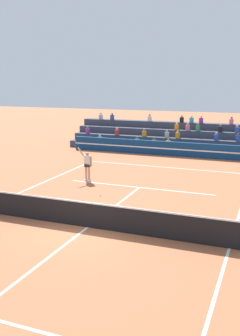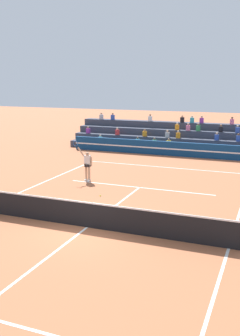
{
  "view_description": "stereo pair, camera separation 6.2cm",
  "coord_description": "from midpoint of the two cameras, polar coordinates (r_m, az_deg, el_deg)",
  "views": [
    {
      "loc": [
        6.64,
        -13.28,
        5.75
      ],
      "look_at": [
        -0.98,
        6.01,
        1.1
      ],
      "focal_mm": 42.0,
      "sensor_mm": 36.0,
      "label": 1
    },
    {
      "loc": [
        6.7,
        -13.26,
        5.75
      ],
      "look_at": [
        -0.98,
        6.01,
        1.1
      ],
      "focal_mm": 42.0,
      "sensor_mm": 36.0,
      "label": 2
    }
  ],
  "objects": [
    {
      "name": "ground_plane",
      "position": [
        15.92,
        -4.66,
        -8.57
      ],
      "size": [
        120.0,
        120.0,
        0.0
      ],
      "primitive_type": "plane",
      "color": "#AD603D"
    },
    {
      "name": "court_lines",
      "position": [
        15.92,
        -4.66,
        -8.56
      ],
      "size": [
        11.1,
        23.9,
        0.01
      ],
      "color": "white",
      "rests_on": "ground"
    },
    {
      "name": "tennis_net",
      "position": [
        15.73,
        -4.7,
        -6.72
      ],
      "size": [
        12.0,
        0.1,
        1.1
      ],
      "color": "black",
      "rests_on": "ground"
    },
    {
      "name": "sponsor_banner_wall",
      "position": [
        30.6,
        8.84,
        2.7
      ],
      "size": [
        18.0,
        0.26,
        1.1
      ],
      "color": "navy",
      "rests_on": "ground"
    },
    {
      "name": "bleacher_stand",
      "position": [
        33.61,
        10.1,
        4.03
      ],
      "size": [
        20.11,
        3.8,
        2.83
      ],
      "color": "#383D4C",
      "rests_on": "ground"
    },
    {
      "name": "tennis_player",
      "position": [
        22.81,
        -4.72,
        0.53
      ],
      "size": [
        1.24,
        0.33,
        2.38
      ],
      "color": "tan",
      "rests_on": "ground"
    },
    {
      "name": "tennis_ball",
      "position": [
        19.95,
        -2.8,
        -4.02
      ],
      "size": [
        0.07,
        0.07,
        0.07
      ],
      "primitive_type": "sphere",
      "color": "#C6DB33",
      "rests_on": "ground"
    }
  ]
}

